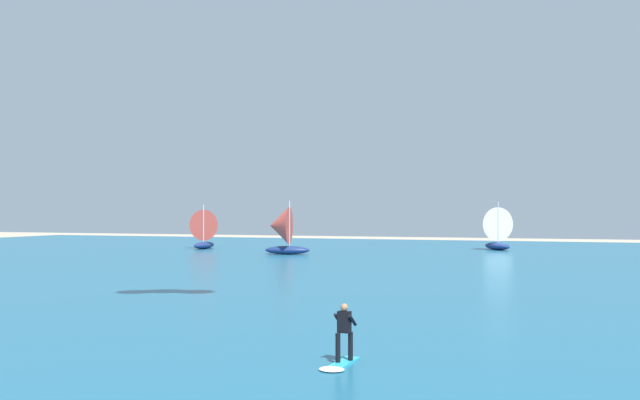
{
  "coord_description": "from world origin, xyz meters",
  "views": [
    {
      "loc": [
        7.18,
        -4.04,
        4.32
      ],
      "look_at": [
        0.6,
        15.35,
        4.73
      ],
      "focal_mm": 36.15,
      "sensor_mm": 36.0,
      "label": 1
    }
  ],
  "objects_px": {
    "kitesurfer": "(342,343)",
    "sailboat_far_right": "(207,228)",
    "sailboat_leading": "(281,230)",
    "sailboat_outermost": "(494,228)"
  },
  "relations": [
    {
      "from": "kitesurfer",
      "to": "sailboat_far_right",
      "type": "relative_size",
      "value": 0.38
    },
    {
      "from": "sailboat_far_right",
      "to": "sailboat_leading",
      "type": "bearing_deg",
      "value": -30.03
    },
    {
      "from": "sailboat_far_right",
      "to": "sailboat_outermost",
      "type": "bearing_deg",
      "value": 14.64
    },
    {
      "from": "sailboat_far_right",
      "to": "sailboat_leading",
      "type": "relative_size",
      "value": 0.95
    },
    {
      "from": "sailboat_outermost",
      "to": "sailboat_far_right",
      "type": "relative_size",
      "value": 1.06
    },
    {
      "from": "kitesurfer",
      "to": "sailboat_leading",
      "type": "relative_size",
      "value": 0.36
    },
    {
      "from": "kitesurfer",
      "to": "sailboat_far_right",
      "type": "xyz_separation_m",
      "value": [
        -32.09,
        50.78,
        1.76
      ]
    },
    {
      "from": "sailboat_outermost",
      "to": "sailboat_leading",
      "type": "bearing_deg",
      "value": -141.87
    },
    {
      "from": "sailboat_far_right",
      "to": "sailboat_leading",
      "type": "xyz_separation_m",
      "value": [
        12.48,
        -7.21,
        0.13
      ]
    },
    {
      "from": "sailboat_outermost",
      "to": "sailboat_leading",
      "type": "distance_m",
      "value": 25.42
    }
  ]
}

